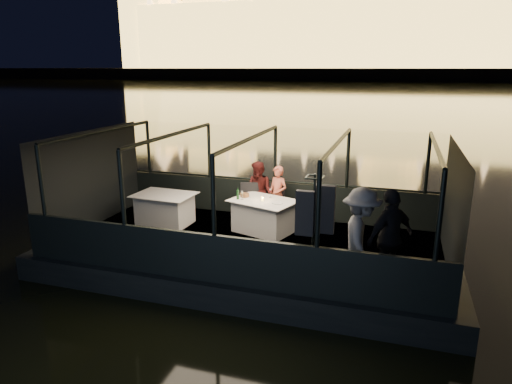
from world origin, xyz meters
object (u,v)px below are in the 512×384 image
(dining_table_central, at_px, (264,216))
(chair_port_right, at_px, (275,206))
(person_man_maroon, at_px, (259,192))
(passenger_stripe, at_px, (360,240))
(dining_table_aft, at_px, (165,209))
(chair_port_left, at_px, (247,206))
(coat_stand, at_px, (313,237))
(wine_bottle, at_px, (238,193))
(passenger_dark, at_px, (390,239))
(person_woman_coral, at_px, (278,193))

(dining_table_central, xyz_separation_m, chair_port_right, (0.09, 0.66, 0.06))
(person_man_maroon, height_order, passenger_stripe, passenger_stripe)
(dining_table_aft, xyz_separation_m, chair_port_left, (1.91, 0.63, 0.06))
(dining_table_central, relative_size, coat_stand, 0.72)
(dining_table_aft, distance_m, passenger_stripe, 5.23)
(person_man_maroon, xyz_separation_m, wine_bottle, (-0.25, -0.84, 0.17))
(dining_table_aft, relative_size, passenger_stripe, 0.79)
(chair_port_right, bearing_deg, dining_table_aft, -144.97)
(chair_port_left, xyz_separation_m, passenger_stripe, (2.93, -2.58, 0.40))
(dining_table_aft, height_order, wine_bottle, wine_bottle)
(passenger_dark, bearing_deg, person_man_maroon, -87.20)
(person_man_maroon, bearing_deg, chair_port_left, -104.82)
(dining_table_central, bearing_deg, passenger_stripe, -41.90)
(chair_port_left, relative_size, person_man_maroon, 0.65)
(passenger_stripe, distance_m, passenger_dark, 0.54)
(coat_stand, relative_size, wine_bottle, 7.39)
(coat_stand, distance_m, person_woman_coral, 3.37)
(person_woman_coral, height_order, wine_bottle, person_woman_coral)
(person_woman_coral, bearing_deg, chair_port_left, -134.76)
(passenger_dark, relative_size, wine_bottle, 6.42)
(wine_bottle, bearing_deg, dining_table_central, 9.05)
(chair_port_right, bearing_deg, person_man_maroon, -174.24)
(wine_bottle, bearing_deg, dining_table_aft, -177.40)
(wine_bottle, bearing_deg, chair_port_right, 47.69)
(chair_port_right, bearing_deg, passenger_dark, -25.78)
(chair_port_right, distance_m, person_woman_coral, 0.31)
(passenger_dark, height_order, wine_bottle, passenger_dark)
(coat_stand, height_order, person_man_maroon, coat_stand)
(chair_port_left, distance_m, chair_port_right, 0.68)
(chair_port_left, xyz_separation_m, person_woman_coral, (0.70, 0.27, 0.30))
(wine_bottle, bearing_deg, passenger_dark, -27.45)
(chair_port_right, relative_size, person_man_maroon, 0.63)
(wine_bottle, bearing_deg, person_man_maroon, 73.45)
(dining_table_central, xyz_separation_m, passenger_stripe, (2.37, -2.13, 0.47))
(dining_table_central, height_order, chair_port_left, chair_port_left)
(chair_port_right, bearing_deg, passenger_stripe, -33.81)
(chair_port_right, height_order, passenger_dark, passenger_dark)
(dining_table_central, bearing_deg, passenger_dark, -33.47)
(dining_table_aft, relative_size, person_man_maroon, 0.95)
(dining_table_aft, xyz_separation_m, wine_bottle, (1.87, 0.08, 0.53))
(dining_table_central, bearing_deg, chair_port_left, 140.93)
(chair_port_left, relative_size, person_woman_coral, 0.69)
(chair_port_right, relative_size, wine_bottle, 3.44)
(dining_table_central, bearing_deg, dining_table_aft, -175.83)
(chair_port_left, xyz_separation_m, chair_port_right, (0.64, 0.21, 0.00))
(dining_table_aft, distance_m, person_woman_coral, 2.78)
(person_woman_coral, bearing_deg, wine_bottle, -108.10)
(coat_stand, height_order, wine_bottle, coat_stand)
(dining_table_aft, xyz_separation_m, person_man_maroon, (2.12, 0.92, 0.36))
(coat_stand, distance_m, passenger_stripe, 0.82)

